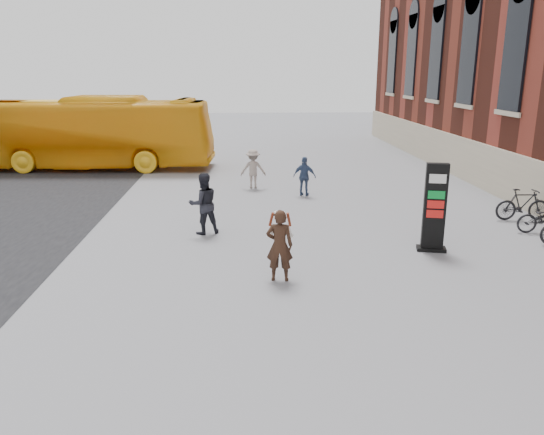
{
  "coord_description": "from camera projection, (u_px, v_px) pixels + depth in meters",
  "views": [
    {
      "loc": [
        -0.41,
        -11.39,
        4.69
      ],
      "look_at": [
        0.31,
        1.02,
        1.23
      ],
      "focal_mm": 35.0,
      "sensor_mm": 36.0,
      "label": 1
    }
  ],
  "objects": [
    {
      "name": "ground",
      "position": [
        261.0,
        281.0,
        12.24
      ],
      "size": [
        100.0,
        100.0,
        0.0
      ],
      "primitive_type": "plane",
      "color": "#9E9EA3"
    },
    {
      "name": "bus",
      "position": [
        82.0,
        133.0,
        25.76
      ],
      "size": [
        12.73,
        3.67,
        3.5
      ],
      "primitive_type": "imported",
      "rotation": [
        0.0,
        0.0,
        1.51
      ],
      "color": "#F1AA15",
      "rests_on": "road"
    },
    {
      "name": "pedestrian_c",
      "position": [
        305.0,
        176.0,
        20.34
      ],
      "size": [
        0.96,
        0.66,
        1.51
      ],
      "primitive_type": "imported",
      "rotation": [
        0.0,
        0.0,
        2.78
      ],
      "color": "#384A6C",
      "rests_on": "ground"
    },
    {
      "name": "pedestrian_b",
      "position": [
        253.0,
        169.0,
        21.67
      ],
      "size": [
        1.06,
        0.64,
        1.59
      ],
      "primitive_type": "imported",
      "rotation": [
        0.0,
        0.0,
        3.09
      ],
      "color": "gray",
      "rests_on": "ground"
    },
    {
      "name": "woman",
      "position": [
        280.0,
        244.0,
        12.06
      ],
      "size": [
        0.68,
        0.63,
        1.69
      ],
      "rotation": [
        0.0,
        0.0,
        3.02
      ],
      "color": "black",
      "rests_on": "ground"
    },
    {
      "name": "pedestrian_a",
      "position": [
        204.0,
        204.0,
        15.55
      ],
      "size": [
        1.07,
        0.95,
        1.82
      ],
      "primitive_type": "imported",
      "rotation": [
        0.0,
        0.0,
        3.49
      ],
      "color": "black",
      "rests_on": "ground"
    },
    {
      "name": "info_pylon",
      "position": [
        435.0,
        208.0,
        13.97
      ],
      "size": [
        0.83,
        0.54,
        2.38
      ],
      "rotation": [
        0.0,
        0.0,
        -0.23
      ],
      "color": "black",
      "rests_on": "ground"
    },
    {
      "name": "bike_7",
      "position": [
        523.0,
        205.0,
        17.03
      ],
      "size": [
        1.75,
        0.55,
        1.04
      ],
      "primitive_type": "imported",
      "rotation": [
        0.0,
        0.0,
        1.53
      ],
      "color": "black",
      "rests_on": "ground"
    }
  ]
}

